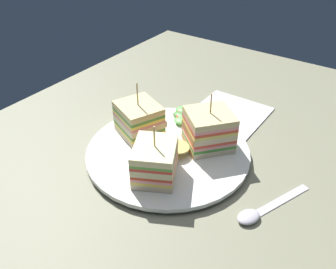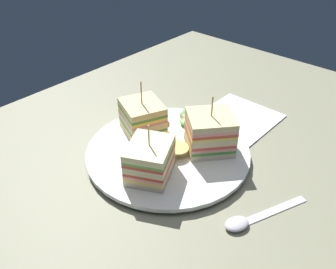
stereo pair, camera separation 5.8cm
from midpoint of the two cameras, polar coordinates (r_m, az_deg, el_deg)
ground_plane at (r=60.85cm, az=2.72°, el=-4.10°), size 103.60×72.34×1.80cm
plate at (r=59.81cm, az=2.76°, el=-2.85°), size 27.08×27.08×1.28cm
sandwich_wedge_0 at (r=58.75cm, az=9.47°, el=0.25°), size 9.95×9.90×9.76cm
sandwich_wedge_1 at (r=62.05cm, az=-1.41°, el=2.55°), size 8.73×9.21×9.88cm
sandwich_wedge_2 at (r=52.81cm, az=0.22°, el=-4.19°), size 9.20×8.65×8.93cm
chip_pile at (r=58.10cm, az=2.95°, el=-2.53°), size 6.64×6.74×1.96cm
salad_garnish at (r=66.69cm, az=6.16°, el=2.56°), size 6.87×6.90×1.34cm
spoon at (r=51.18cm, az=15.80°, el=-13.08°), size 13.19×6.82×1.00cm
napkin at (r=71.35cm, az=13.25°, el=2.54°), size 14.61×13.56×0.50cm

